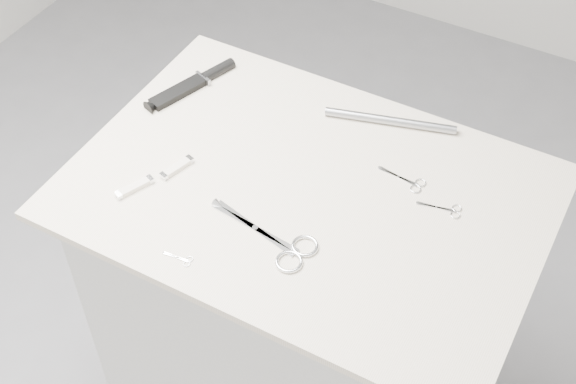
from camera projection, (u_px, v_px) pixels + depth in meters
The scene contains 10 objects.
plinth at pixel (304, 315), 2.04m from camera, with size 0.90×0.60×0.90m, color silver.
display_board at pixel (307, 193), 1.71m from camera, with size 1.00×0.70×0.02m, color beige.
large_shears at pixel (282, 244), 1.59m from camera, with size 0.25×0.11×0.01m.
embroidery_scissors_a at pixel (409, 182), 1.71m from camera, with size 0.11×0.05×0.00m.
embroidery_scissors_b at pixel (446, 209), 1.66m from camera, with size 0.09×0.04×0.00m.
tiny_scissors at pixel (182, 259), 1.57m from camera, with size 0.06×0.03×0.00m.
sheathed_knife at pixel (196, 82), 1.93m from camera, with size 0.11×0.24×0.03m.
pocket_knife_a at pixel (135, 187), 1.70m from camera, with size 0.05×0.09×0.01m.
pocket_knife_b at pixel (177, 168), 1.74m from camera, with size 0.04×0.09×0.01m.
metal_rail at pixel (390, 121), 1.83m from camera, with size 0.02×0.02×0.30m, color gray.
Camera 1 is at (0.52, -1.04, 2.16)m, focal length 50.00 mm.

